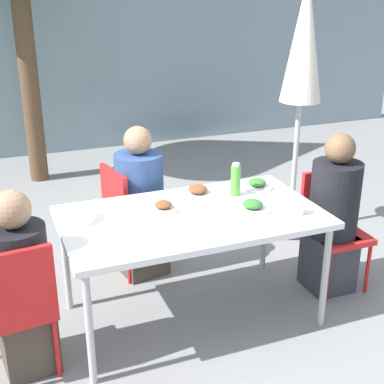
% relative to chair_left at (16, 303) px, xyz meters
% --- Properties ---
extents(ground_plane, '(24.00, 24.00, 0.00)m').
position_rel_chair_left_xyz_m(ground_plane, '(1.11, 0.21, -0.49)').
color(ground_plane, gray).
extents(building_facade, '(10.00, 0.20, 3.00)m').
position_rel_chair_left_xyz_m(building_facade, '(1.11, 4.43, 1.01)').
color(building_facade, gray).
rests_on(building_facade, ground).
extents(dining_table, '(1.63, 0.92, 0.75)m').
position_rel_chair_left_xyz_m(dining_table, '(1.11, 0.21, 0.21)').
color(dining_table, white).
rests_on(dining_table, ground).
extents(chair_left, '(0.44, 0.44, 0.85)m').
position_rel_chair_left_xyz_m(chair_left, '(0.00, 0.00, 0.00)').
color(chair_left, red).
rests_on(chair_left, ground).
extents(person_left, '(0.33, 0.33, 1.11)m').
position_rel_chair_left_xyz_m(person_left, '(0.04, 0.09, 0.03)').
color(person_left, '#473D33').
rests_on(person_left, ground).
extents(chair_right, '(0.40, 0.40, 0.85)m').
position_rel_chair_left_xyz_m(chair_right, '(2.22, 0.28, 0.00)').
color(chair_right, red).
rests_on(chair_right, ground).
extents(person_right, '(0.34, 0.34, 1.17)m').
position_rel_chair_left_xyz_m(person_right, '(2.17, 0.20, 0.06)').
color(person_right, '#383842').
rests_on(person_right, ground).
extents(chair_far, '(0.47, 0.47, 0.85)m').
position_rel_chair_left_xyz_m(chair_far, '(0.88, 0.95, 0.00)').
color(chair_far, red).
rests_on(chair_far, ground).
extents(person_far, '(0.38, 0.38, 1.16)m').
position_rel_chair_left_xyz_m(person_far, '(0.97, 0.92, 0.05)').
color(person_far, '#473D33').
rests_on(person_far, ground).
extents(closed_umbrella, '(0.36, 0.36, 2.20)m').
position_rel_chair_left_xyz_m(closed_umbrella, '(2.41, 1.11, 1.09)').
color(closed_umbrella, '#333333').
rests_on(closed_umbrella, ground).
extents(plate_0, '(0.24, 0.24, 0.07)m').
position_rel_chair_left_xyz_m(plate_0, '(1.26, 0.50, 0.28)').
color(plate_0, white).
rests_on(plate_0, dining_table).
extents(plate_1, '(0.20, 0.20, 0.06)m').
position_rel_chair_left_xyz_m(plate_1, '(0.96, 0.34, 0.28)').
color(plate_1, white).
rests_on(plate_1, dining_table).
extents(plate_2, '(0.24, 0.24, 0.07)m').
position_rel_chair_left_xyz_m(plate_2, '(1.49, 0.13, 0.28)').
color(plate_2, white).
rests_on(plate_2, dining_table).
extents(plate_3, '(0.23, 0.23, 0.06)m').
position_rel_chair_left_xyz_m(plate_3, '(1.70, 0.48, 0.28)').
color(plate_3, white).
rests_on(plate_3, dining_table).
extents(bottle, '(0.07, 0.07, 0.23)m').
position_rel_chair_left_xyz_m(bottle, '(1.50, 0.40, 0.37)').
color(bottle, '#51A338').
rests_on(bottle, dining_table).
extents(drinking_cup, '(0.08, 0.08, 0.09)m').
position_rel_chair_left_xyz_m(drinking_cup, '(1.72, -0.03, 0.30)').
color(drinking_cup, white).
rests_on(drinking_cup, dining_table).
extents(salad_bowl, '(0.20, 0.20, 0.06)m').
position_rel_chair_left_xyz_m(salad_bowl, '(0.43, 0.37, 0.29)').
color(salad_bowl, white).
rests_on(salad_bowl, dining_table).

